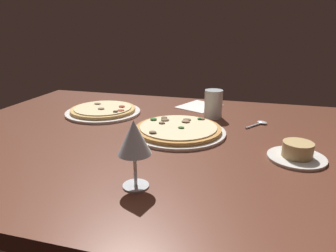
% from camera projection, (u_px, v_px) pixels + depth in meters
% --- Properties ---
extents(dining_table, '(1.50, 1.10, 0.04)m').
position_uv_depth(dining_table, '(158.00, 141.00, 1.02)').
color(dining_table, brown).
rests_on(dining_table, ground).
extents(pizza_main, '(0.32, 0.32, 0.03)m').
position_uv_depth(pizza_main, '(178.00, 130.00, 1.03)').
color(pizza_main, silver).
rests_on(pizza_main, dining_table).
extents(pizza_side, '(0.30, 0.30, 0.03)m').
position_uv_depth(pizza_side, '(103.00, 111.00, 1.26)').
color(pizza_side, white).
rests_on(pizza_side, dining_table).
extents(ramekin_on_saucer, '(0.16, 0.16, 0.05)m').
position_uv_depth(ramekin_on_saucer, '(297.00, 153.00, 0.83)').
color(ramekin_on_saucer, silver).
rests_on(ramekin_on_saucer, dining_table).
extents(wine_glass_far, '(0.08, 0.08, 0.16)m').
position_uv_depth(wine_glass_far, '(134.00, 139.00, 0.66)').
color(wine_glass_far, silver).
rests_on(wine_glass_far, dining_table).
extents(water_glass, '(0.07, 0.07, 0.11)m').
position_uv_depth(water_glass, '(213.00, 106.00, 1.20)').
color(water_glass, silver).
rests_on(water_glass, dining_table).
extents(paper_menu, '(0.21, 0.22, 0.00)m').
position_uv_depth(paper_menu, '(199.00, 106.00, 1.37)').
color(paper_menu, white).
rests_on(paper_menu, dining_table).
extents(spoon, '(0.08, 0.10, 0.01)m').
position_uv_depth(spoon, '(260.00, 123.00, 1.12)').
color(spoon, silver).
rests_on(spoon, dining_table).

